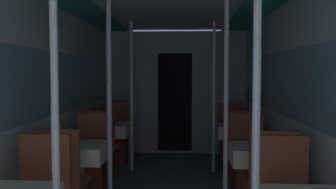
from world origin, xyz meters
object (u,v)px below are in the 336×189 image
chair_right_near_2 (241,160)px  support_pole_left_2 (132,97)px  dining_table_left_2 (110,132)px  support_pole_right_1 (226,107)px  dining_table_left_1 (79,156)px  chair_right_far_1 (249,172)px  dining_table_right_2 (236,133)px  support_pole_left_0 (55,129)px  support_pole_left_1 (109,106)px  chair_right_far_2 (231,145)px  chair_left_far_1 (92,170)px  support_pole_right_0 (256,131)px  support_pole_right_2 (214,97)px  chair_left_far_2 (116,144)px  dining_table_right_1 (258,158)px  chair_left_near_2 (102,159)px

chair_right_near_2 → support_pole_left_2: bearing=161.4°
dining_table_left_2 → support_pole_right_1: 2.38m
dining_table_left_1 → support_pole_right_1: support_pole_right_1 is taller
dining_table_left_1 → chair_right_far_1: bearing=15.5°
dining_table_right_2 → dining_table_left_1: bearing=-138.9°
support_pole_left_0 → support_pole_left_1: bearing=90.0°
chair_right_far_1 → chair_right_far_2: size_ratio=1.00×
chair_left_far_1 → chair_right_far_2: bearing=-138.9°
support_pole_left_2 → support_pole_right_0: size_ratio=1.00×
support_pole_left_2 → chair_right_far_2: bearing=18.6°
support_pole_right_1 → chair_right_far_2: 2.39m
support_pole_right_1 → support_pole_right_2: 1.68m
chair_left_far_1 → chair_left_far_2: 1.68m
chair_right_near_2 → chair_right_far_2: same height
chair_right_far_2 → support_pole_right_2: 1.05m
support_pole_right_0 → chair_right_near_2: bearing=83.2°
support_pole_left_2 → dining_table_right_1: size_ratio=3.14×
dining_table_right_1 → chair_right_far_2: (0.00, 2.22, -0.29)m
dining_table_right_1 → chair_right_near_2: 1.18m
support_pole_left_0 → support_pole_right_2: bearing=69.6°
chair_left_far_1 → chair_right_far_1: size_ratio=1.00×
support_pole_right_0 → dining_table_right_1: 1.80m
support_pole_right_0 → dining_table_left_2: bearing=115.3°
support_pole_right_1 → chair_right_far_1: bearing=57.6°
chair_right_near_2 → dining_table_right_2: bearing=90.0°
chair_left_far_1 → dining_table_left_1: bearing=90.0°
support_pole_left_0 → chair_left_far_1: 2.39m
support_pole_right_0 → support_pole_right_1: (0.00, 1.68, 0.00)m
chair_left_far_2 → dining_table_right_2: chair_left_far_2 is taller
chair_left_far_1 → dining_table_right_2: chair_left_far_1 is taller
support_pole_right_0 → dining_table_right_2: support_pole_right_0 is taller
dining_table_left_2 → chair_left_far_2: size_ratio=0.73×
dining_table_right_1 → chair_right_far_1: bearing=90.0°
chair_left_near_2 → dining_table_right_2: (1.93, 0.54, 0.29)m
support_pole_left_1 → chair_left_near_2: support_pole_left_1 is taller
chair_right_far_2 → support_pole_right_0: bearing=85.0°
chair_left_far_2 → dining_table_right_2: 2.02m
support_pole_left_1 → support_pole_left_2: 1.68m
chair_right_near_2 → support_pole_right_2: support_pole_right_2 is taller
support_pole_right_0 → dining_table_right_1: (0.34, 1.68, -0.55)m
chair_right_near_2 → dining_table_left_1: bearing=-149.3°
chair_right_far_1 → chair_right_near_2: size_ratio=1.00×
chair_left_far_1 → dining_table_right_1: 2.02m
support_pole_right_1 → dining_table_left_2: bearing=133.4°
support_pole_left_1 → dining_table_right_1: size_ratio=3.14×
chair_left_far_1 → chair_left_far_2: size_ratio=1.00×
dining_table_left_2 → support_pole_right_2: (1.59, -0.00, 0.55)m
chair_right_far_1 → support_pole_left_0: bearing=54.4°
chair_left_far_1 → support_pole_right_2: size_ratio=0.44×
support_pole_left_0 → chair_left_far_2: 4.00m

